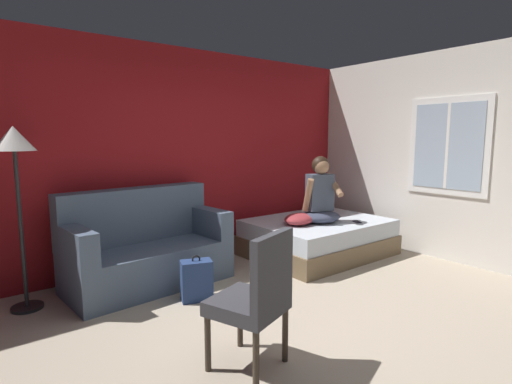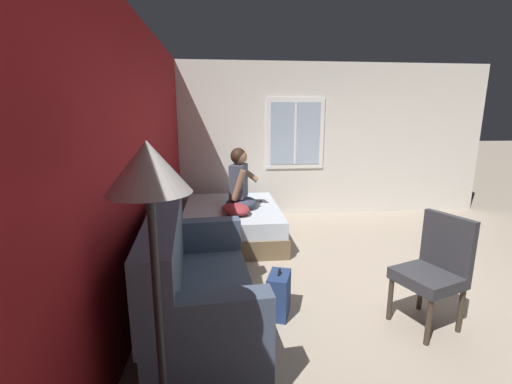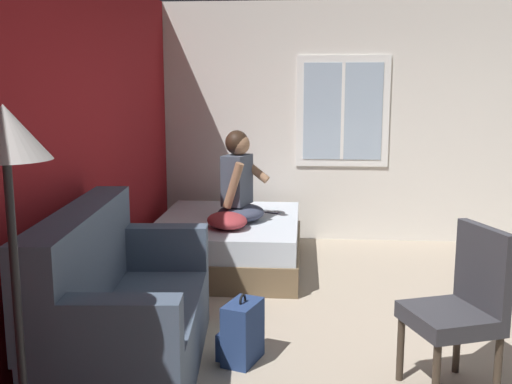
{
  "view_description": "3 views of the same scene",
  "coord_description": "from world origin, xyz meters",
  "views": [
    {
      "loc": [
        -2.13,
        -2.13,
        1.6
      ],
      "look_at": [
        0.62,
        1.41,
        0.98
      ],
      "focal_mm": 28.0,
      "sensor_mm": 36.0,
      "label": 1
    },
    {
      "loc": [
        -3.08,
        1.7,
        1.8
      ],
      "look_at": [
        0.62,
        1.33,
        0.96
      ],
      "focal_mm": 24.0,
      "sensor_mm": 36.0,
      "label": 2
    },
    {
      "loc": [
        -3.91,
        0.83,
        1.77
      ],
      "look_at": [
        1.2,
        1.24,
        0.86
      ],
      "focal_mm": 42.0,
      "sensor_mm": 36.0,
      "label": 3
    }
  ],
  "objects": [
    {
      "name": "ground_plane",
      "position": [
        0.0,
        0.0,
        0.0
      ],
      "size": [
        40.0,
        40.0,
        0.0
      ],
      "primitive_type": "plane",
      "color": "tan"
    },
    {
      "name": "wall_back_accent",
      "position": [
        0.0,
        2.52,
        1.35
      ],
      "size": [
        10.88,
        0.16,
        2.7
      ],
      "primitive_type": "cube",
      "color": "maroon",
      "rests_on": "ground"
    },
    {
      "name": "wall_side_with_window",
      "position": [
        3.02,
        0.01,
        1.35
      ],
      "size": [
        0.19,
        6.27,
        2.7
      ],
      "color": "silver",
      "rests_on": "ground"
    },
    {
      "name": "bed",
      "position": [
        1.82,
        1.57,
        0.24
      ],
      "size": [
        1.83,
        1.42,
        0.48
      ],
      "color": "brown",
      "rests_on": "ground"
    },
    {
      "name": "couch",
      "position": [
        -0.49,
        1.95,
        0.39
      ],
      "size": [
        1.76,
        0.95,
        1.04
      ],
      "color": "#47566B",
      "rests_on": "ground"
    },
    {
      "name": "side_chair",
      "position": [
        -0.55,
        -0.09,
        0.53
      ],
      "size": [
        0.59,
        0.59,
        0.98
      ],
      "color": "#382D23",
      "rests_on": "ground"
    },
    {
      "name": "person_seated",
      "position": [
        1.72,
        1.45,
        0.84
      ],
      "size": [
        0.63,
        0.57,
        0.88
      ],
      "color": "#383D51",
      "rests_on": "bed"
    },
    {
      "name": "backpack",
      "position": [
        -0.28,
        1.22,
        0.19
      ],
      "size": [
        0.34,
        0.31,
        0.46
      ],
      "color": "navy",
      "rests_on": "ground"
    },
    {
      "name": "throw_pillow",
      "position": [
        1.42,
        1.52,
        0.55
      ],
      "size": [
        0.58,
        0.52,
        0.14
      ],
      "primitive_type": "ellipsoid",
      "rotation": [
        0.0,
        0.0,
        0.39
      ],
      "color": "#993338",
      "rests_on": "bed"
    },
    {
      "name": "cell_phone",
      "position": [
        2.12,
        1.15,
        0.48
      ],
      "size": [
        0.13,
        0.16,
        0.01
      ],
      "primitive_type": "cube",
      "rotation": [
        0.0,
        0.0,
        5.81
      ],
      "color": "black",
      "rests_on": "bed"
    },
    {
      "name": "floor_lamp",
      "position": [
        -1.64,
        2.0,
        1.43
      ],
      "size": [
        0.36,
        0.36,
        1.7
      ],
      "color": "black",
      "rests_on": "ground"
    }
  ]
}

